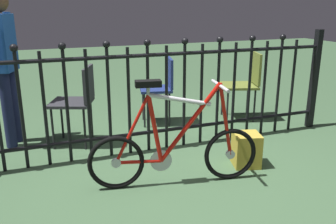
# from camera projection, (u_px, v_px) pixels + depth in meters

# --- Properties ---
(ground_plane) EXTENTS (20.00, 20.00, 0.00)m
(ground_plane) POSITION_uv_depth(u_px,v_px,m) (182.00, 179.00, 3.15)
(ground_plane) COLOR #3F5E3E
(iron_fence) EXTENTS (4.11, 0.07, 1.17)m
(iron_fence) POSITION_uv_depth(u_px,v_px,m) (145.00, 94.00, 3.60)
(iron_fence) COLOR black
(iron_fence) RESTS_ON ground
(bicycle) EXTENTS (1.40, 0.42, 0.89)m
(bicycle) POSITION_uv_depth(u_px,v_px,m) (174.00, 149.00, 2.99)
(bicycle) COLOR black
(bicycle) RESTS_ON ground
(chair_charcoal) EXTENTS (0.53, 0.53, 0.84)m
(chair_charcoal) POSITION_uv_depth(u_px,v_px,m) (78.00, 97.00, 3.80)
(chair_charcoal) COLOR black
(chair_charcoal) RESTS_ON ground
(chair_olive) EXTENTS (0.54, 0.54, 0.86)m
(chair_olive) POSITION_uv_depth(u_px,v_px,m) (246.00, 80.00, 4.66)
(chair_olive) COLOR black
(chair_olive) RESTS_ON ground
(chair_navy) EXTENTS (0.47, 0.46, 0.82)m
(chair_navy) POSITION_uv_depth(u_px,v_px,m) (162.00, 84.00, 4.49)
(chair_navy) COLOR black
(chair_navy) RESTS_ON ground
(person_visitor) EXTENTS (0.27, 0.45, 1.58)m
(person_visitor) POSITION_uv_depth(u_px,v_px,m) (4.00, 57.00, 3.67)
(person_visitor) COLOR #191E3F
(person_visitor) RESTS_ON ground
(display_crate) EXTENTS (0.29, 0.29, 0.31)m
(display_crate) POSITION_uv_depth(u_px,v_px,m) (246.00, 150.00, 3.38)
(display_crate) COLOR #B29933
(display_crate) RESTS_ON ground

